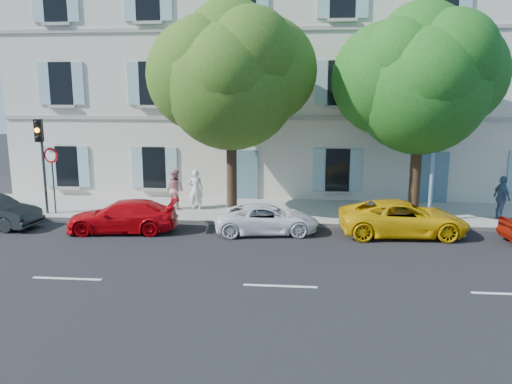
# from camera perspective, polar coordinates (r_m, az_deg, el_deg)

# --- Properties ---
(ground) EXTENTS (90.00, 90.00, 0.00)m
(ground) POSITION_cam_1_polar(r_m,az_deg,el_deg) (17.51, 3.37, -5.83)
(ground) COLOR black
(sidewalk) EXTENTS (36.00, 4.50, 0.15)m
(sidewalk) POSITION_cam_1_polar(r_m,az_deg,el_deg) (21.79, 3.77, -2.24)
(sidewalk) COLOR #A09E96
(sidewalk) RESTS_ON ground
(kerb) EXTENTS (36.00, 0.16, 0.16)m
(kerb) POSITION_cam_1_polar(r_m,az_deg,el_deg) (19.68, 3.60, -3.68)
(kerb) COLOR #9E998E
(kerb) RESTS_ON ground
(building) EXTENTS (28.00, 7.00, 12.00)m
(building) POSITION_cam_1_polar(r_m,az_deg,el_deg) (26.96, 4.28, 13.01)
(building) COLOR beige
(building) RESTS_ON ground
(car_red_coupe) EXTENTS (4.25, 2.06, 1.19)m
(car_red_coupe) POSITION_cam_1_polar(r_m,az_deg,el_deg) (19.40, -15.01, -2.69)
(car_red_coupe) COLOR #C1050B
(car_red_coupe) RESTS_ON ground
(car_white_coupe) EXTENTS (4.08, 2.31, 1.07)m
(car_white_coupe) POSITION_cam_1_polar(r_m,az_deg,el_deg) (18.60, 1.21, -3.08)
(car_white_coupe) COLOR white
(car_white_coupe) RESTS_ON ground
(car_yellow_supercar) EXTENTS (4.73, 2.40, 1.28)m
(car_yellow_supercar) POSITION_cam_1_polar(r_m,az_deg,el_deg) (19.03, 16.45, -2.89)
(car_yellow_supercar) COLOR #EEB60A
(car_yellow_supercar) RESTS_ON ground
(tree_left) EXTENTS (5.41, 5.41, 8.39)m
(tree_left) POSITION_cam_1_polar(r_m,az_deg,el_deg) (20.32, -2.89, 12.37)
(tree_left) COLOR #3A2819
(tree_left) RESTS_ON sidewalk
(tree_right) EXTENTS (5.29, 5.29, 8.16)m
(tree_right) POSITION_cam_1_polar(r_m,az_deg,el_deg) (20.77, 18.30, 11.35)
(tree_right) COLOR #3A2819
(tree_right) RESTS_ON sidewalk
(traffic_light) EXTENTS (0.34, 0.45, 3.96)m
(traffic_light) POSITION_cam_1_polar(r_m,az_deg,el_deg) (22.37, -23.40, 4.86)
(traffic_light) COLOR #383A3D
(traffic_light) RESTS_ON sidewalk
(road_sign) EXTENTS (0.64, 0.15, 2.78)m
(road_sign) POSITION_cam_1_polar(r_m,az_deg,el_deg) (22.39, -22.29, 2.74)
(road_sign) COLOR #383A3D
(road_sign) RESTS_ON sidewalk
(street_lamp) EXTENTS (0.37, 1.59, 7.43)m
(street_lamp) POSITION_cam_1_polar(r_m,az_deg,el_deg) (20.24, 20.00, 8.36)
(street_lamp) COLOR #7293BF
(street_lamp) RESTS_ON sidewalk
(pedestrian_a) EXTENTS (0.68, 0.48, 1.75)m
(pedestrian_a) POSITION_cam_1_polar(r_m,az_deg,el_deg) (21.82, -6.90, 0.28)
(pedestrian_a) COLOR silver
(pedestrian_a) RESTS_ON sidewalk
(pedestrian_b) EXTENTS (1.08, 1.02, 1.75)m
(pedestrian_b) POSITION_cam_1_polar(r_m,az_deg,el_deg) (22.09, -9.21, 0.35)
(pedestrian_b) COLOR #D08785
(pedestrian_b) RESTS_ON sidewalk
(pedestrian_c) EXTENTS (0.63, 1.10, 1.76)m
(pedestrian_c) POSITION_cam_1_polar(r_m,az_deg,el_deg) (22.20, 26.28, -0.60)
(pedestrian_c) COLOR #45627F
(pedestrian_c) RESTS_ON sidewalk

